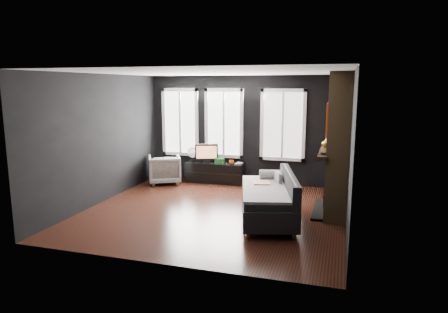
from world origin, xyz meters
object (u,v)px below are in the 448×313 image
(sofa, at_px, (268,196))
(media_console, at_px, (215,172))
(monitor, at_px, (207,152))
(mantel_vase, at_px, (326,142))
(book, at_px, (236,159))
(mug, at_px, (232,162))
(armchair, at_px, (164,168))

(sofa, height_order, media_console, sofa)
(monitor, bearing_deg, mantel_vase, -41.10)
(media_console, distance_m, book, 0.65)
(mug, xyz_separation_m, mantel_vase, (2.32, -1.13, 0.74))
(sofa, xyz_separation_m, armchair, (-3.03, 2.01, -0.05))
(monitor, distance_m, book, 0.78)
(media_console, relative_size, monitor, 2.50)
(book, bearing_deg, media_console, -172.29)
(armchair, height_order, mug, armchair)
(sofa, height_order, book, sofa)
(book, xyz_separation_m, mantel_vase, (2.24, -1.26, 0.70))
(mug, bearing_deg, mantel_vase, -25.98)
(book, relative_size, mantel_vase, 1.17)
(armchair, relative_size, monitor, 1.32)
(media_console, bearing_deg, mug, -8.27)
(sofa, bearing_deg, monitor, 115.67)
(media_console, height_order, mug, mug)
(book, distance_m, mantel_vase, 2.66)
(media_console, relative_size, mantel_vase, 8.50)
(sofa, xyz_separation_m, monitor, (-2.04, 2.44, 0.34))
(monitor, xyz_separation_m, mantel_vase, (2.99, -1.17, 0.53))
(armchair, bearing_deg, book, 168.28)
(sofa, bearing_deg, mug, 105.41)
(mantel_vase, bearing_deg, monitor, 158.63)
(sofa, xyz_separation_m, mantel_vase, (0.95, 1.27, 0.87))
(mantel_vase, bearing_deg, sofa, -126.82)
(sofa, distance_m, armchair, 3.63)
(sofa, relative_size, monitor, 3.44)
(sofa, height_order, monitor, monitor)
(armchair, distance_m, media_console, 1.29)
(armchair, xyz_separation_m, book, (1.74, 0.52, 0.22))
(armchair, bearing_deg, mug, 164.75)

